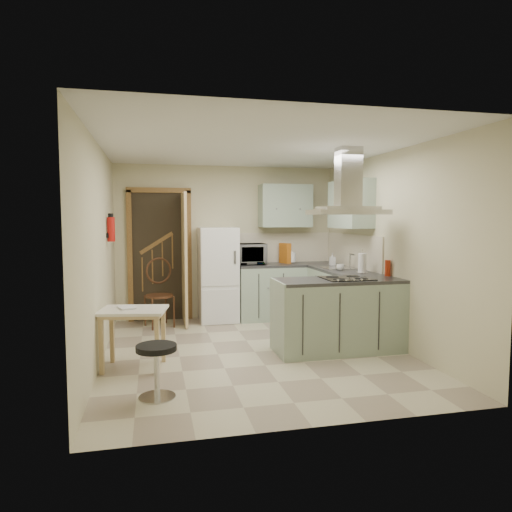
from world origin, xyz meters
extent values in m
plane|color=#BDB493|center=(0.00, 0.00, 0.00)|extent=(4.20, 4.20, 0.00)
plane|color=silver|center=(0.00, 0.00, 2.50)|extent=(4.20, 4.20, 0.00)
plane|color=beige|center=(0.00, 2.10, 1.25)|extent=(3.60, 0.00, 3.60)
plane|color=beige|center=(-1.80, 0.00, 1.25)|extent=(0.00, 4.20, 4.20)
plane|color=beige|center=(1.80, 0.00, 1.25)|extent=(0.00, 4.20, 4.20)
cube|color=brown|center=(-1.10, 2.07, 1.05)|extent=(1.10, 0.12, 2.10)
cube|color=white|center=(-0.20, 1.80, 0.75)|extent=(0.60, 0.60, 1.50)
cube|color=#9EB2A0|center=(0.66, 1.80, 0.45)|extent=(1.08, 0.60, 0.90)
cube|color=#9EB2A0|center=(1.50, 1.12, 0.45)|extent=(0.60, 1.95, 0.90)
cube|color=beige|center=(0.96, 2.09, 1.15)|extent=(1.68, 0.02, 0.50)
cube|color=#9EB2A0|center=(0.95, 1.93, 1.85)|extent=(0.85, 0.35, 0.70)
cube|color=#9EB2A0|center=(1.62, 0.85, 1.85)|extent=(0.35, 0.90, 0.70)
cube|color=#9EB2A0|center=(1.02, -0.18, 0.45)|extent=(1.55, 0.65, 0.90)
cube|color=black|center=(1.12, -0.18, 0.91)|extent=(0.58, 0.50, 0.01)
cube|color=silver|center=(1.12, -0.18, 1.72)|extent=(0.90, 0.55, 0.10)
cube|color=silver|center=(1.50, 0.95, 0.91)|extent=(0.45, 0.40, 0.01)
cylinder|color=#B2140F|center=(-1.74, 0.90, 1.50)|extent=(0.10, 0.10, 0.32)
cube|color=tan|center=(-1.43, -0.30, 0.33)|extent=(0.79, 0.65, 0.66)
cube|color=#51281B|center=(-1.13, 1.60, 0.47)|extent=(0.54, 0.54, 0.95)
cylinder|color=black|center=(-1.19, -1.21, 0.25)|extent=(0.47, 0.47, 0.50)
imported|color=black|center=(0.28, 1.84, 1.07)|extent=(0.61, 0.42, 0.33)
cylinder|color=white|center=(1.05, 1.86, 1.00)|extent=(0.18, 0.18, 0.20)
cube|color=#BE6116|center=(0.94, 1.89, 1.07)|extent=(0.16, 0.24, 0.33)
imported|color=silver|center=(1.57, 1.38, 1.00)|extent=(0.10, 0.10, 0.20)
cylinder|color=white|center=(1.58, 0.34, 1.04)|extent=(0.13, 0.13, 0.28)
imported|color=white|center=(1.41, 0.68, 0.94)|extent=(0.13, 0.13, 0.09)
cylinder|color=#A5270E|center=(1.75, -0.05, 1.00)|extent=(0.08, 0.08, 0.21)
imported|color=#94313D|center=(-1.58, -0.27, 0.71)|extent=(0.23, 0.26, 0.10)
camera|label=1|loc=(-1.20, -5.38, 1.64)|focal=32.00mm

